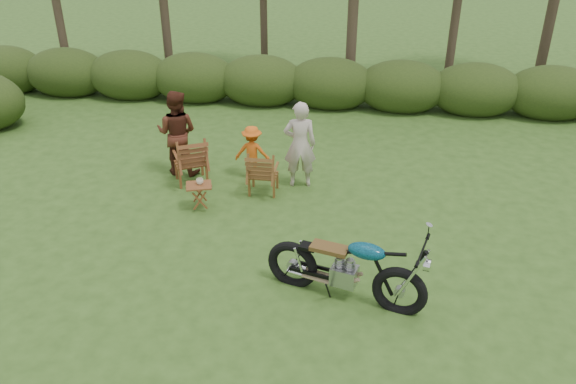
# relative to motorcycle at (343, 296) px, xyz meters

# --- Properties ---
(ground) EXTENTS (80.00, 80.00, 0.00)m
(ground) POSITION_rel_motorcycle_xyz_m (-0.89, -0.24, 0.00)
(ground) COLOR #2E4A18
(ground) RESTS_ON ground
(motorcycle) EXTENTS (2.49, 1.47, 1.33)m
(motorcycle) POSITION_rel_motorcycle_xyz_m (0.00, 0.00, 0.00)
(motorcycle) COLOR #0A6F8E
(motorcycle) RESTS_ON ground
(lawn_chair_right) EXTENTS (0.64, 0.64, 0.93)m
(lawn_chair_right) POSITION_rel_motorcycle_xyz_m (-1.80, 3.15, 0.00)
(lawn_chair_right) COLOR brown
(lawn_chair_right) RESTS_ON ground
(lawn_chair_left) EXTENTS (0.96, 0.96, 1.03)m
(lawn_chair_left) POSITION_rel_motorcycle_xyz_m (-3.39, 3.40, 0.00)
(lawn_chair_left) COLOR brown
(lawn_chair_left) RESTS_ON ground
(side_table) EXTENTS (0.60, 0.55, 0.51)m
(side_table) POSITION_rel_motorcycle_xyz_m (-2.89, 2.31, 0.26)
(side_table) COLOR brown
(side_table) RESTS_ON ground
(cup) EXTENTS (0.16, 0.16, 0.11)m
(cup) POSITION_rel_motorcycle_xyz_m (-2.87, 2.34, 0.57)
(cup) COLOR beige
(cup) RESTS_ON side_table
(adult_a) EXTENTS (0.72, 0.53, 1.81)m
(adult_a) POSITION_rel_motorcycle_xyz_m (-1.12, 3.59, 0.00)
(adult_a) COLOR #C0AF9E
(adult_a) RESTS_ON ground
(adult_b) EXTENTS (0.93, 0.74, 1.84)m
(adult_b) POSITION_rel_motorcycle_xyz_m (-3.78, 3.83, 0.00)
(adult_b) COLOR #4C2215
(adult_b) RESTS_ON ground
(child) EXTENTS (0.76, 0.44, 1.16)m
(child) POSITION_rel_motorcycle_xyz_m (-2.15, 3.80, 0.00)
(child) COLOR #DC5A14
(child) RESTS_ON ground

